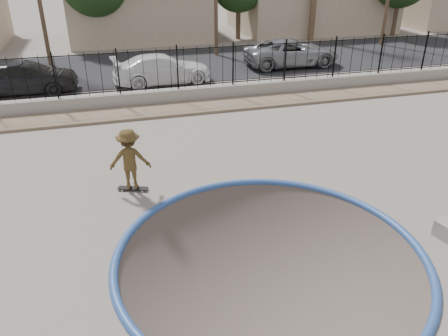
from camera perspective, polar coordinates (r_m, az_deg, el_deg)
The scene contains 15 objects.
ground at distance 21.72m, azimuth -6.56°, elevation 7.17°, with size 120.00×120.00×2.20m, color slate.
bowl_pit at distance 9.98m, azimuth 6.04°, elevation -11.33°, with size 6.84×6.84×1.80m, color #4A3F38, non-canonical shape.
coping_ring at distance 9.98m, azimuth 6.04°, elevation -11.33°, with size 7.04×7.04×0.20m, color #2D5093.
rock_strip at distance 18.73m, azimuth -5.29°, elevation 7.74°, with size 42.00×1.60×0.11m, color #8A765A.
retaining_wall at distance 19.68m, azimuth -5.93°, elevation 9.42°, with size 42.00×0.45×0.60m, color #A19A8D.
fence at distance 19.36m, azimuth -6.10°, elevation 12.81°, with size 40.00×0.04×1.80m.
street at distance 26.15m, azimuth -8.59°, elevation 13.00°, with size 90.00×8.00×0.04m, color black.
house_center at distance 35.12m, azimuth -11.08°, elevation 19.56°, with size 10.60×8.60×3.90m.
house_east at distance 38.94m, azimuth 11.25°, elevation 20.22°, with size 12.60×8.60×3.90m.
skater at distance 12.26m, azimuth -12.17°, elevation 0.71°, with size 1.13×0.65×1.75m, color brown.
skateboard at distance 12.63m, azimuth -11.82°, elevation -2.60°, with size 0.87×0.50×0.07m.
car_a at distance 22.60m, azimuth -25.12°, elevation 10.70°, with size 1.84×4.57×1.56m, color black.
car_b at distance 22.56m, azimuth -24.23°, elevation 10.66°, with size 1.49×4.28×1.41m, color black.
car_c at distance 22.48m, azimuth -8.04°, elevation 12.69°, with size 1.99×4.90×1.42m, color white.
car_d at distance 26.05m, azimuth 8.80°, elevation 14.67°, with size 2.50×5.42×1.51m, color gray.
Camera 1 is at (-3.09, -8.24, 6.15)m, focal length 35.00 mm.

